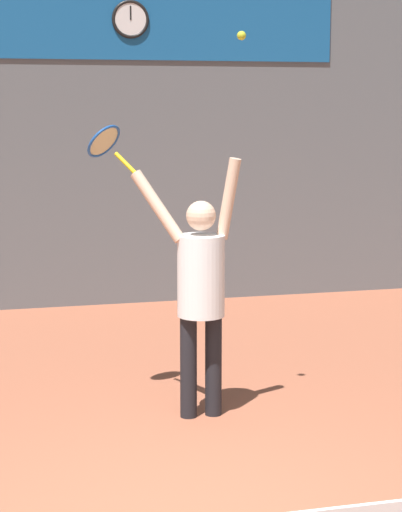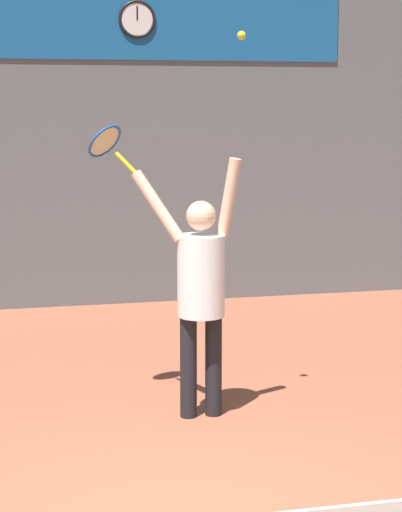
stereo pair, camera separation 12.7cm
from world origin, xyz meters
name	(u,v)px [view 2 (the right image)]	position (x,y,z in m)	size (l,w,h in m)	color
back_wall	(67,96)	(0.00, 6.45, 2.50)	(18.00, 0.10, 5.00)	slate
sponsor_banner	(65,18)	(0.00, 6.39, 3.38)	(6.64, 0.02, 0.92)	#195B9E
scoreboard_clock	(137,19)	(0.83, 6.37, 3.38)	(0.44, 0.04, 0.44)	white
tennis_player	(200,284)	(0.59, 2.18, 1.05)	(0.82, 0.48, 2.01)	black
tennis_racket	(107,143)	(-0.06, 2.63, 2.11)	(0.41, 0.43, 0.38)	yellow
tennis_ball	(242,36)	(0.88, 2.12, 2.90)	(0.07, 0.07, 0.07)	#CCDB2D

